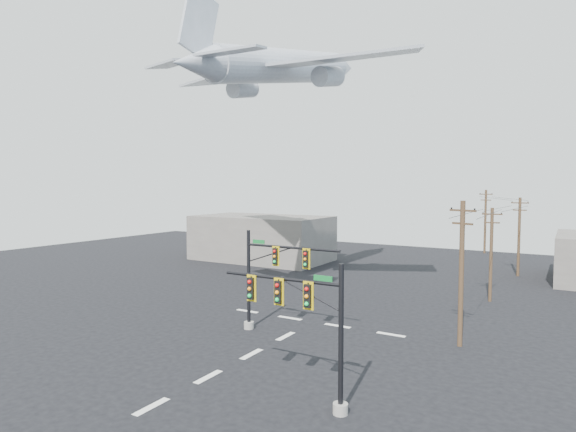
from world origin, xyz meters
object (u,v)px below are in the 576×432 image
Objects in this scene: utility_pole_c at (519,235)px; utility_pole_d at (485,220)px; utility_pole_b at (491,253)px; signal_mast_far at (267,278)px; utility_pole_a at (461,271)px; signal_mast_near at (309,325)px; airliner at (284,67)px.

utility_pole_c is 18.75m from utility_pole_d.
utility_pole_d reaches higher than utility_pole_b.
utility_pole_a reaches higher than signal_mast_far.
utility_pole_d reaches higher than signal_mast_near.
signal_mast_far is at bearing -151.22° from airliner.
signal_mast_far is at bearing -127.88° from utility_pole_b.
signal_mast_near is at bearing -97.53° from utility_pole_c.
utility_pole_b is (4.21, 25.79, 0.48)m from signal_mast_near.
airliner is (-17.07, 6.74, 16.07)m from utility_pole_a.
airliner is (-11.79, -38.79, 15.92)m from utility_pole_d.
signal_mast_near is at bearing -75.55° from utility_pole_d.
utility_pole_b is 24.70m from airliner.
utility_pole_d is (-5.28, 45.53, 0.15)m from utility_pole_a.
signal_mast_near is 57.75m from utility_pole_d.
utility_pole_a reaches higher than utility_pole_b.
utility_pole_c is (5.16, 40.02, 0.80)m from signal_mast_near.
utility_pole_b is at bearing 55.45° from signal_mast_far.
utility_pole_a is at bearing -92.89° from utility_pole_b.
utility_pole_d reaches higher than utility_pole_c.
utility_pole_d reaches higher than utility_pole_a.
utility_pole_a is 1.05× the size of utility_pole_c.
airliner reaches higher than utility_pole_c.
airliner reaches higher than utility_pole_a.
signal_mast_far is 0.80× the size of utility_pole_a.
airliner reaches higher than signal_mast_near.
utility_pole_b is (11.98, 17.40, 0.50)m from signal_mast_far.
utility_pole_c is (12.93, 31.63, 0.81)m from signal_mast_far.
utility_pole_b is 0.30× the size of airliner.
utility_pole_c is at bearing 82.84° from utility_pole_b.
utility_pole_b is (-0.10, 13.60, -0.52)m from utility_pole_a.
signal_mast_far is 0.27× the size of airliner.
signal_mast_far is at bearing -112.42° from utility_pole_c.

